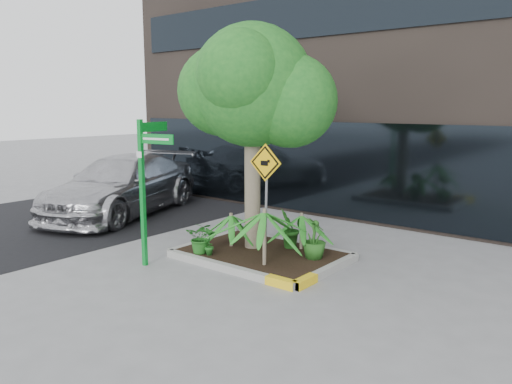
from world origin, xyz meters
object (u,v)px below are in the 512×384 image
Objects in this scene: street_sign_post at (146,177)px; tree at (253,86)px; parked_car at (122,185)px; cattle_sign at (266,183)px.

tree is at bearing 49.93° from street_sign_post.
tree reaches higher than parked_car.
street_sign_post is at bearing -151.11° from cattle_sign.
parked_car is at bearing 139.24° from street_sign_post.
street_sign_post is (4.38, -2.65, 0.94)m from parked_car.
parked_car is 5.21m from street_sign_post.
cattle_sign is at bearing 21.60° from street_sign_post.
parked_car is 2.03× the size of street_sign_post.
cattle_sign reaches higher than parked_car.
tree is at bearing -26.55° from parked_car.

